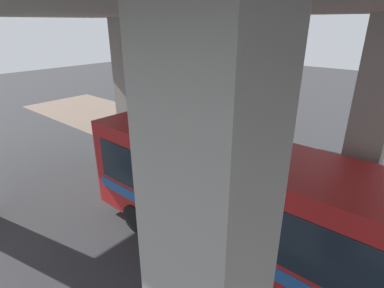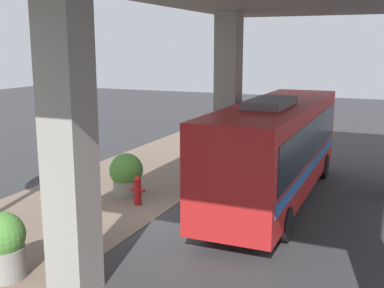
{
  "view_description": "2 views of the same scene",
  "coord_description": "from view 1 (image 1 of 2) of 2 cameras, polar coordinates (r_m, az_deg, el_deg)",
  "views": [
    {
      "loc": [
        9.24,
        6.33,
        6.5
      ],
      "look_at": [
        1.46,
        -0.27,
        2.34
      ],
      "focal_mm": 28.0,
      "sensor_mm": 36.0,
      "label": 1
    },
    {
      "loc": [
        6.83,
        -13.14,
        5.38
      ],
      "look_at": [
        0.47,
        1.51,
        2.13
      ],
      "focal_mm": 45.0,
      "sensor_mm": 36.0,
      "label": 2
    }
  ],
  "objects": [
    {
      "name": "ground_plane",
      "position": [
        12.95,
        5.16,
        -8.02
      ],
      "size": [
        80.0,
        80.0,
        0.0
      ],
      "primitive_type": "plane",
      "color": "#38383A",
      "rests_on": "ground"
    },
    {
      "name": "sidewalk_strip",
      "position": [
        15.23,
        11.74,
        -3.51
      ],
      "size": [
        6.0,
        40.0,
        0.02
      ],
      "color": "#7A6656",
      "rests_on": "ground"
    },
    {
      "name": "overpass",
      "position": [
        8.22,
        -10.78,
        20.92
      ],
      "size": [
        9.4,
        18.14,
        7.3
      ],
      "color": "gray",
      "rests_on": "ground"
    },
    {
      "name": "bus",
      "position": [
        8.33,
        10.91,
        -10.77
      ],
      "size": [
        2.56,
        10.75,
        3.73
      ],
      "color": "#B21E1E",
      "rests_on": "ground"
    },
    {
      "name": "fire_hydrant",
      "position": [
        13.29,
        10.59,
        -4.93
      ],
      "size": [
        0.51,
        0.25,
        1.03
      ],
      "color": "#B21919",
      "rests_on": "ground"
    },
    {
      "name": "planter_front",
      "position": [
        16.73,
        -6.53,
        2.17
      ],
      "size": [
        1.09,
        1.09,
        1.61
      ],
      "color": "gray",
      "rests_on": "ground"
    },
    {
      "name": "planter_middle",
      "position": [
        13.62,
        15.81,
        -3.47
      ],
      "size": [
        1.24,
        1.24,
        1.57
      ],
      "color": "gray",
      "rests_on": "ground"
    },
    {
      "name": "street_tree_near",
      "position": [
        17.11,
        5.67,
        14.51
      ],
      "size": [
        1.89,
        1.89,
        5.43
      ],
      "color": "brown",
      "rests_on": "ground"
    }
  ]
}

